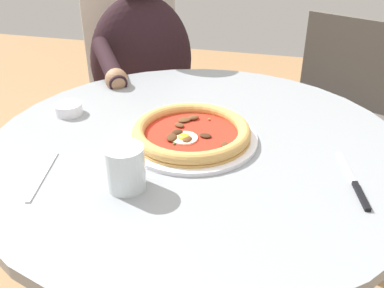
# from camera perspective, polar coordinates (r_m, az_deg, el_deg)

# --- Properties ---
(dining_table) EXTENTS (1.00, 1.00, 0.73)m
(dining_table) POSITION_cam_1_polar(r_m,az_deg,el_deg) (1.12, 0.63, -7.92)
(dining_table) COLOR gray
(dining_table) RESTS_ON ground
(pizza_on_plate) EXTENTS (0.31, 0.31, 0.04)m
(pizza_on_plate) POSITION_cam_1_polar(r_m,az_deg,el_deg) (1.01, -0.12, 1.39)
(pizza_on_plate) COLOR white
(pizza_on_plate) RESTS_ON dining_table
(water_glass) EXTENTS (0.08, 0.08, 0.09)m
(water_glass) POSITION_cam_1_polar(r_m,az_deg,el_deg) (0.85, -8.87, -3.48)
(water_glass) COLOR silver
(water_glass) RESTS_ON dining_table
(steak_knife) EXTENTS (0.21, 0.05, 0.01)m
(steak_knife) POSITION_cam_1_polar(r_m,az_deg,el_deg) (0.91, 21.06, -5.39)
(steak_knife) COLOR silver
(steak_knife) RESTS_ON dining_table
(ramekin_capers) EXTENTS (0.07, 0.07, 0.03)m
(ramekin_capers) POSITION_cam_1_polar(r_m,az_deg,el_deg) (1.19, -16.13, 4.56)
(ramekin_capers) COLOR white
(ramekin_capers) RESTS_ON dining_table
(fork_utensil) EXTENTS (0.18, 0.05, 0.00)m
(fork_utensil) POSITION_cam_1_polar(r_m,az_deg,el_deg) (0.94, -19.21, -4.02)
(fork_utensil) COLOR #BCBCC1
(fork_utensil) RESTS_ON dining_table
(diner_person) EXTENTS (0.59, 0.44, 1.13)m
(diner_person) POSITION_cam_1_polar(r_m,az_deg,el_deg) (1.74, -6.33, 4.78)
(diner_person) COLOR #282833
(diner_person) RESTS_ON ground
(cafe_chair_diner) EXTENTS (0.59, 0.59, 0.89)m
(cafe_chair_diner) POSITION_cam_1_polar(r_m,az_deg,el_deg) (1.86, -7.21, 7.54)
(cafe_chair_diner) COLOR beige
(cafe_chair_diner) RESTS_ON ground
(cafe_chair_spare_near) EXTENTS (0.57, 0.57, 0.84)m
(cafe_chair_spare_near) POSITION_cam_1_polar(r_m,az_deg,el_deg) (1.81, 18.15, 5.10)
(cafe_chair_spare_near) COLOR #504A45
(cafe_chair_spare_near) RESTS_ON ground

